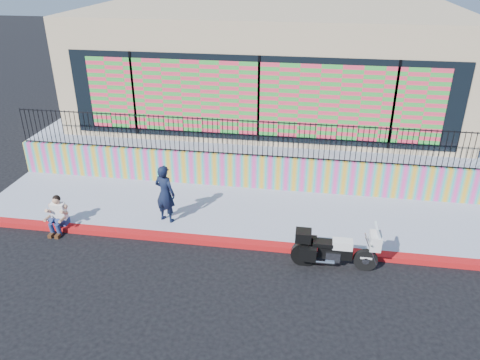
# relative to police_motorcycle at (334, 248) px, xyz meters

# --- Properties ---
(ground) EXTENTS (90.00, 90.00, 0.00)m
(ground) POSITION_rel_police_motorcycle_xyz_m (-2.48, 0.55, -0.55)
(ground) COLOR black
(ground) RESTS_ON ground
(red_curb) EXTENTS (16.00, 0.30, 0.15)m
(red_curb) POSITION_rel_police_motorcycle_xyz_m (-2.48, 0.55, -0.47)
(red_curb) COLOR #A2130B
(red_curb) RESTS_ON ground
(sidewalk) EXTENTS (16.00, 3.00, 0.15)m
(sidewalk) POSITION_rel_police_motorcycle_xyz_m (-2.48, 2.20, -0.47)
(sidewalk) COLOR #8C92A8
(sidewalk) RESTS_ON ground
(mural_wall) EXTENTS (16.00, 0.20, 1.10)m
(mural_wall) POSITION_rel_police_motorcycle_xyz_m (-2.48, 3.80, 0.15)
(mural_wall) COLOR #E03A94
(mural_wall) RESTS_ON sidewalk
(metal_fence) EXTENTS (15.80, 0.04, 1.20)m
(metal_fence) POSITION_rel_police_motorcycle_xyz_m (-2.48, 3.80, 1.30)
(metal_fence) COLOR black
(metal_fence) RESTS_ON mural_wall
(elevated_platform) EXTENTS (16.00, 10.00, 1.25)m
(elevated_platform) POSITION_rel_police_motorcycle_xyz_m (-2.48, 8.90, 0.08)
(elevated_platform) COLOR #8C92A8
(elevated_platform) RESTS_ON ground
(storefront_building) EXTENTS (14.00, 8.06, 4.00)m
(storefront_building) POSITION_rel_police_motorcycle_xyz_m (-2.48, 8.68, 2.70)
(storefront_building) COLOR tan
(storefront_building) RESTS_ON elevated_platform
(police_motorcycle) EXTENTS (2.10, 0.69, 1.31)m
(police_motorcycle) POSITION_rel_police_motorcycle_xyz_m (0.00, 0.00, 0.00)
(police_motorcycle) COLOR black
(police_motorcycle) RESTS_ON ground
(police_officer) EXTENTS (0.73, 0.59, 1.72)m
(police_officer) POSITION_rel_police_motorcycle_xyz_m (-4.68, 1.30, 0.46)
(police_officer) COLOR black
(police_officer) RESTS_ON sidewalk
(seated_man) EXTENTS (0.54, 0.71, 1.06)m
(seated_man) POSITION_rel_police_motorcycle_xyz_m (-7.58, 0.44, -0.10)
(seated_man) COLOR navy
(seated_man) RESTS_ON ground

